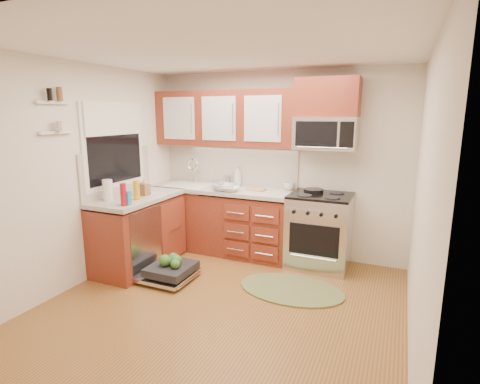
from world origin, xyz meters
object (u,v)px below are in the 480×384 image
at_px(bowl_b, 223,187).
at_px(bowl_a, 230,189).
at_px(microwave, 326,133).
at_px(stock_pot, 218,184).
at_px(rug, 291,289).
at_px(sink, 188,193).
at_px(dishwasher, 169,272).
at_px(range, 319,231).
at_px(skillet, 314,191).
at_px(cup, 289,186).
at_px(paper_towel_roll, 108,190).
at_px(upper_cabinets, 224,118).
at_px(cutting_board, 256,190).

bearing_deg(bowl_b, bowl_a, -7.38).
relative_size(microwave, stock_pot, 4.16).
xyz_separation_m(rug, bowl_a, (-1.05, 0.63, 0.95)).
xyz_separation_m(sink, dishwasher, (0.39, -1.12, -0.70)).
relative_size(range, skillet, 3.85).
distance_m(range, skillet, 0.52).
bearing_deg(range, cup, 155.38).
distance_m(sink, stock_pot, 0.55).
xyz_separation_m(dishwasher, cup, (1.06, 1.35, 0.88)).
bearing_deg(range, bowl_a, -171.30).
distance_m(microwave, dishwasher, 2.55).
xyz_separation_m(microwave, cup, (-0.48, 0.10, -0.72)).
height_order(range, stock_pot, stock_pot).
distance_m(range, sink, 1.96).
xyz_separation_m(stock_pot, paper_towel_roll, (-0.87, -1.18, 0.07)).
bearing_deg(rug, upper_cabinets, 143.27).
bearing_deg(range, dishwasher, -143.73).
bearing_deg(upper_cabinets, dishwasher, -96.04).
relative_size(range, stock_pot, 5.20).
bearing_deg(sink, skillet, 2.74).
xyz_separation_m(rug, cutting_board, (-0.76, 0.84, 0.92)).
height_order(stock_pot, paper_towel_roll, paper_towel_roll).
xyz_separation_m(rug, paper_towel_roll, (-2.15, -0.43, 1.04)).
height_order(rug, cup, cup).
bearing_deg(stock_pot, skillet, 5.94).
distance_m(dishwasher, cup, 1.93).
height_order(sink, bowl_b, bowl_b).
height_order(stock_pot, bowl_a, stock_pot).
height_order(range, sink, range).
xyz_separation_m(range, bowl_b, (-1.29, -0.17, 0.50)).
bearing_deg(skillet, sink, -177.26).
height_order(microwave, skillet, microwave).
xyz_separation_m(range, bowl_a, (-1.18, -0.18, 0.48)).
relative_size(stock_pot, cutting_board, 0.73).
bearing_deg(cup, stock_pot, -163.40).
xyz_separation_m(sink, bowl_a, (0.75, -0.17, 0.16)).
relative_size(skillet, bowl_a, 0.97).
height_order(dishwasher, rug, dishwasher).
relative_size(range, rug, 0.80).
bearing_deg(cutting_board, dishwasher, -119.34).
bearing_deg(upper_cabinets, bowl_b, -69.49).
relative_size(sink, bowl_b, 2.15).
relative_size(rug, bowl_a, 4.65).
xyz_separation_m(paper_towel_roll, bowl_b, (0.99, 1.07, -0.08)).
relative_size(upper_cabinets, bowl_b, 7.10).
bearing_deg(microwave, bowl_b, -167.52).
distance_m(sink, skillet, 1.83).
distance_m(rug, skillet, 1.31).
distance_m(rug, cup, 1.46).
height_order(upper_cabinets, stock_pot, upper_cabinets).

